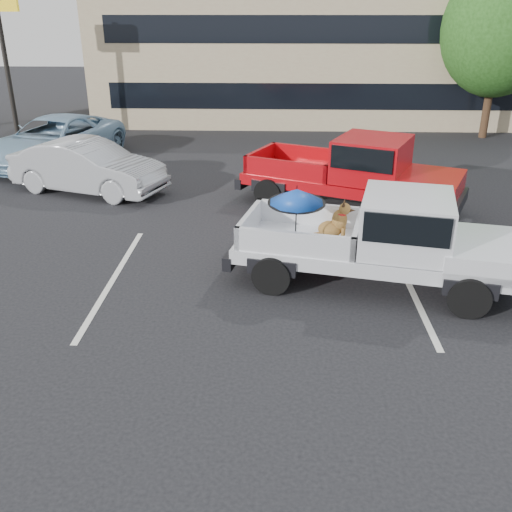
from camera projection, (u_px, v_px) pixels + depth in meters
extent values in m
plane|color=black|center=(256.00, 333.00, 9.74)|extent=(90.00, 90.00, 0.00)
cube|color=silver|center=(114.00, 279.00, 11.67)|extent=(0.12, 5.00, 0.01)
cube|color=silver|center=(408.00, 283.00, 11.47)|extent=(0.12, 5.00, 0.01)
cube|color=tan|center=(313.00, 53.00, 27.66)|extent=(20.00, 8.00, 6.00)
cube|color=black|center=(316.00, 96.00, 24.63)|extent=(18.00, 0.08, 1.10)
cube|color=black|center=(319.00, 29.00, 23.53)|extent=(18.00, 0.08, 1.10)
cylinder|color=black|center=(7.00, 66.00, 21.65)|extent=(0.18, 0.18, 6.00)
cylinder|color=#332114|center=(487.00, 104.00, 23.52)|extent=(0.32, 0.32, 2.73)
ellipsoid|color=#1D4212|center=(499.00, 30.00, 22.37)|extent=(4.46, 4.46, 5.13)
cylinder|color=#332114|center=(382.00, 79.00, 30.90)|extent=(0.32, 0.32, 2.86)
ellipsoid|color=#1D4212|center=(387.00, 20.00, 29.69)|extent=(4.68, 4.68, 5.38)
cylinder|color=black|center=(272.00, 275.00, 10.96)|extent=(0.80, 0.44, 0.76)
cylinder|color=black|center=(291.00, 240.00, 12.58)|extent=(0.80, 0.44, 0.76)
cylinder|color=black|center=(469.00, 297.00, 10.13)|extent=(0.80, 0.44, 0.76)
cylinder|color=black|center=(462.00, 257.00, 11.75)|extent=(0.80, 0.44, 0.76)
cube|color=silver|center=(374.00, 252.00, 11.23)|extent=(5.68, 3.05, 0.28)
cube|color=silver|center=(483.00, 253.00, 10.68)|extent=(1.88, 2.20, 0.46)
cube|color=black|center=(240.00, 247.00, 11.93)|extent=(0.60, 1.95, 0.28)
cube|color=silver|center=(406.00, 222.00, 10.82)|extent=(2.01, 2.15, 1.05)
cube|color=black|center=(407.00, 212.00, 10.74)|extent=(1.89, 2.22, 0.55)
cube|color=black|center=(302.00, 242.00, 11.54)|extent=(2.65, 2.30, 0.10)
cube|color=silver|center=(309.00, 214.00, 12.18)|extent=(2.27, 0.60, 0.50)
cube|color=silver|center=(294.00, 245.00, 10.64)|extent=(2.27, 0.60, 0.50)
cube|color=silver|center=(249.00, 224.00, 11.67)|extent=(0.50, 1.82, 0.50)
cube|color=silver|center=(357.00, 234.00, 11.16)|extent=(0.50, 1.82, 0.50)
ellipsoid|color=brown|center=(330.00, 229.00, 11.63)|extent=(0.58, 0.51, 0.33)
cylinder|color=brown|center=(343.00, 234.00, 11.51)|extent=(0.07, 0.07, 0.25)
cylinder|color=brown|center=(344.00, 231.00, 11.66)|extent=(0.07, 0.07, 0.25)
ellipsoid|color=brown|center=(339.00, 220.00, 11.50)|extent=(0.37, 0.34, 0.45)
cylinder|color=red|center=(341.00, 213.00, 11.44)|extent=(0.22, 0.22, 0.04)
sphere|color=brown|center=(345.00, 209.00, 11.38)|extent=(0.24, 0.24, 0.24)
cone|color=black|center=(352.00, 210.00, 11.36)|extent=(0.19, 0.15, 0.11)
cone|color=black|center=(344.00, 204.00, 11.28)|extent=(0.08, 0.08, 0.12)
cone|color=black|center=(345.00, 202.00, 11.39)|extent=(0.08, 0.08, 0.12)
cylinder|color=brown|center=(321.00, 233.00, 11.71)|extent=(0.30, 0.05, 0.10)
cylinder|color=black|center=(296.00, 223.00, 10.91)|extent=(0.02, 0.10, 1.05)
cone|color=#1343AA|center=(297.00, 196.00, 10.69)|extent=(1.10, 1.12, 0.36)
cylinder|color=black|center=(297.00, 188.00, 10.63)|extent=(0.02, 0.02, 0.10)
cylinder|color=black|center=(297.00, 203.00, 10.74)|extent=(1.10, 1.10, 0.09)
cylinder|color=black|center=(269.00, 193.00, 15.64)|extent=(0.85, 0.60, 0.80)
cylinder|color=black|center=(296.00, 176.00, 17.23)|extent=(0.85, 0.60, 0.80)
cylinder|color=black|center=(408.00, 214.00, 14.11)|extent=(0.85, 0.60, 0.80)
cylinder|color=black|center=(423.00, 192.00, 15.69)|extent=(0.85, 0.60, 0.80)
cube|color=#A8090F|center=(349.00, 182.00, 15.52)|extent=(6.01, 4.17, 0.29)
cube|color=#A8090F|center=(429.00, 184.00, 14.58)|extent=(2.27, 2.49, 0.48)
cube|color=black|center=(458.00, 204.00, 14.42)|extent=(1.04, 1.97, 0.32)
cube|color=black|center=(254.00, 176.00, 16.77)|extent=(1.02, 1.96, 0.29)
cube|color=#A8090F|center=(372.00, 159.00, 15.00)|extent=(2.38, 2.48, 1.11)
cube|color=black|center=(372.00, 151.00, 14.91)|extent=(2.28, 2.51, 0.58)
cube|color=black|center=(297.00, 173.00, 16.12)|extent=(3.00, 2.76, 0.11)
cube|color=#A8090F|center=(309.00, 155.00, 16.74)|extent=(2.25, 1.09, 0.53)
cube|color=#A8090F|center=(284.00, 170.00, 15.24)|extent=(2.25, 1.09, 0.53)
cube|color=#A8090F|center=(260.00, 158.00, 16.46)|extent=(0.89, 1.81, 0.53)
cube|color=#A8090F|center=(337.00, 167.00, 15.52)|extent=(0.89, 1.81, 0.53)
imported|color=#A0A2A7|center=(88.00, 167.00, 16.76)|extent=(4.92, 3.07, 1.53)
imported|color=#7DA0BB|center=(55.00, 140.00, 19.89)|extent=(4.15, 6.22, 1.59)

